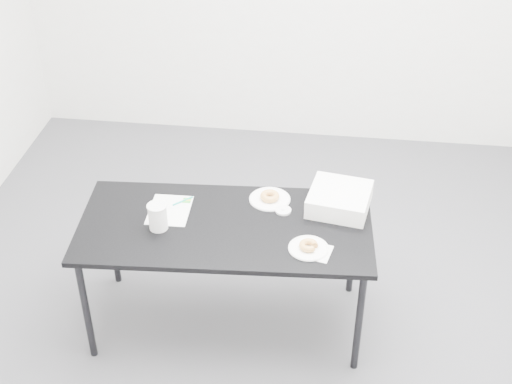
# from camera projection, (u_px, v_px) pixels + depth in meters

# --- Properties ---
(floor) EXTENTS (4.00, 4.00, 0.00)m
(floor) POSITION_uv_depth(u_px,v_px,m) (256.00, 302.00, 4.20)
(floor) COLOR #46464B
(floor) RESTS_ON ground
(table) EXTENTS (1.56, 0.81, 0.69)m
(table) POSITION_uv_depth(u_px,v_px,m) (225.00, 232.00, 3.71)
(table) COLOR black
(table) RESTS_ON floor
(scorecard) EXTENTS (0.22, 0.28, 0.00)m
(scorecard) POSITION_uv_depth(u_px,v_px,m) (170.00, 210.00, 3.78)
(scorecard) COLOR white
(scorecard) RESTS_ON table
(logo_patch) EXTENTS (0.04, 0.04, 0.00)m
(logo_patch) POSITION_uv_depth(u_px,v_px,m) (187.00, 200.00, 3.85)
(logo_patch) COLOR green
(logo_patch) RESTS_ON scorecard
(pen) EXTENTS (0.10, 0.09, 0.01)m
(pen) POSITION_uv_depth(u_px,v_px,m) (183.00, 201.00, 3.84)
(pen) COLOR #0D9385
(pen) RESTS_ON scorecard
(napkin) EXTENTS (0.17, 0.17, 0.00)m
(napkin) POSITION_uv_depth(u_px,v_px,m) (317.00, 252.00, 3.50)
(napkin) COLOR white
(napkin) RESTS_ON table
(plate_near) EXTENTS (0.20, 0.20, 0.01)m
(plate_near) POSITION_uv_depth(u_px,v_px,m) (308.00, 248.00, 3.52)
(plate_near) COLOR white
(plate_near) RESTS_ON napkin
(donut_near) EXTENTS (0.12, 0.12, 0.03)m
(donut_near) POSITION_uv_depth(u_px,v_px,m) (309.00, 245.00, 3.51)
(donut_near) COLOR #C2813D
(donut_near) RESTS_ON plate_near
(plate_far) EXTENTS (0.22, 0.22, 0.01)m
(plate_far) POSITION_uv_depth(u_px,v_px,m) (270.00, 199.00, 3.86)
(plate_far) COLOR white
(plate_far) RESTS_ON table
(donut_far) EXTENTS (0.13, 0.13, 0.03)m
(donut_far) POSITION_uv_depth(u_px,v_px,m) (270.00, 196.00, 3.85)
(donut_far) COLOR #C2813D
(donut_far) RESTS_ON plate_far
(coffee_cup) EXTENTS (0.10, 0.10, 0.14)m
(coffee_cup) POSITION_uv_depth(u_px,v_px,m) (158.00, 217.00, 3.62)
(coffee_cup) COLOR white
(coffee_cup) RESTS_ON table
(cup_lid) EXTENTS (0.09, 0.09, 0.01)m
(cup_lid) POSITION_uv_depth(u_px,v_px,m) (283.00, 210.00, 3.77)
(cup_lid) COLOR white
(cup_lid) RESTS_ON table
(bakery_box) EXTENTS (0.36, 0.36, 0.10)m
(bakery_box) POSITION_uv_depth(u_px,v_px,m) (339.00, 199.00, 3.78)
(bakery_box) COLOR white
(bakery_box) RESTS_ON table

